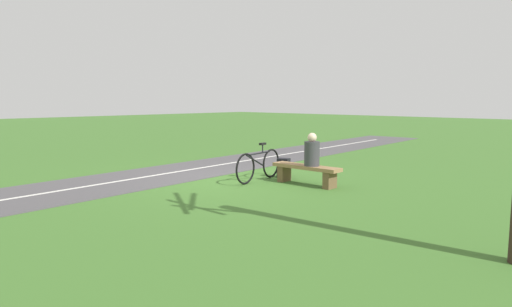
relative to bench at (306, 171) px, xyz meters
The scene contains 7 objects.
ground_plane 1.94m from the bench, 22.41° to the left, with size 80.00×80.00×0.00m, color #3D6B28.
paved_path 5.75m from the bench, 55.42° to the left, with size 2.55×36.00×0.02m, color #4C494C.
path_centre_line 5.75m from the bench, 55.42° to the left, with size 0.10×32.00×0.00m, color silver.
bench is the anchor object (origin of this frame).
person_seated 0.48m from the bench, behind, with size 0.34×0.34×0.74m.
bicycle 1.18m from the bench, 18.46° to the left, with size 0.32×1.78×0.89m.
backpack 1.03m from the bench, 20.16° to the right, with size 0.34×0.33×0.48m.
Camera 1 is at (-7.80, 7.29, 1.93)m, focal length 31.40 mm.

